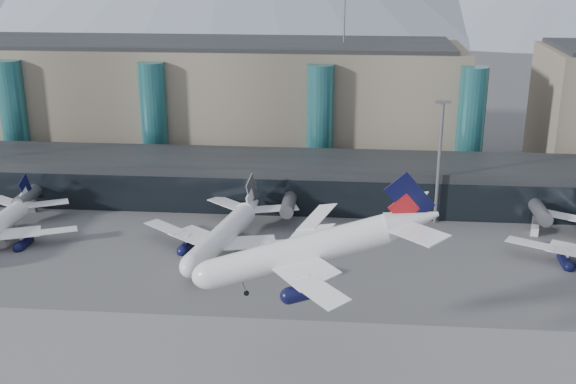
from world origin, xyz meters
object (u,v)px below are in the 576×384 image
object	(u,v)px
veh_d	(535,230)
veh_c	(310,272)
hero_jet	(322,240)
jet_parked_mid	(228,224)
lightmast_mid	(439,155)
veh_g	(351,241)
veh_h	(218,268)

from	to	relation	value
veh_d	veh_c	bearing A→B (deg)	133.06
hero_jet	veh_c	distance (m)	33.65
jet_parked_mid	veh_d	distance (m)	60.45
lightmast_mid	veh_g	xyz separation A→B (m)	(-17.22, -13.08, -13.75)
lightmast_mid	veh_d	size ratio (longest dim) A/B	9.38
lightmast_mid	veh_c	distance (m)	39.03
lightmast_mid	jet_parked_mid	world-z (taller)	lightmast_mid
veh_d	hero_jet	bearing A→B (deg)	157.02
veh_c	veh_h	size ratio (longest dim) A/B	0.75
hero_jet	veh_h	bearing A→B (deg)	119.95
jet_parked_mid	lightmast_mid	bearing A→B (deg)	-56.23
lightmast_mid	jet_parked_mid	distance (m)	44.39
lightmast_mid	veh_d	distance (m)	23.87
veh_c	hero_jet	bearing A→B (deg)	-60.86
hero_jet	jet_parked_mid	distance (m)	46.56
lightmast_mid	hero_jet	distance (m)	59.85
lightmast_mid	veh_g	size ratio (longest dim) A/B	11.13
hero_jet	veh_g	distance (m)	46.58
veh_g	jet_parked_mid	bearing A→B (deg)	-113.32
hero_jet	jet_parked_mid	size ratio (longest dim) A/B	0.92
jet_parked_mid	veh_c	distance (m)	20.22
hero_jet	veh_d	world-z (taller)	hero_jet
veh_c	veh_h	distance (m)	16.00
lightmast_mid	hero_jet	bearing A→B (deg)	-110.84
jet_parked_mid	veh_d	bearing A→B (deg)	-67.03
veh_d	veh_h	xyz separation A→B (m)	(-59.20, -23.16, 0.39)
veh_d	veh_g	world-z (taller)	veh_d
veh_c	veh_d	distance (m)	48.85
veh_c	veh_h	xyz separation A→B (m)	(-15.99, -0.37, 0.29)
veh_g	veh_d	bearing A→B (deg)	72.98
hero_jet	jet_parked_mid	xyz separation A→B (m)	(-19.06, 39.99, -14.34)
jet_parked_mid	veh_c	world-z (taller)	jet_parked_mid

